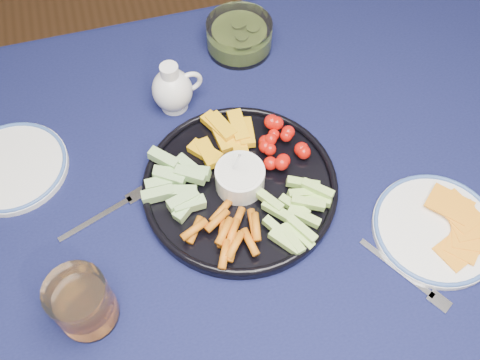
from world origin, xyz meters
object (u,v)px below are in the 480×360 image
object	(u,v)px
dining_table	(264,248)
pickle_bowl	(239,37)
creamer_pitcher	(173,89)
cheese_plate	(437,228)
side_plate_extra	(12,167)
crudite_platter	(239,184)
juice_tumbler	(84,304)

from	to	relation	value
dining_table	pickle_bowl	distance (m)	0.42
dining_table	creamer_pitcher	distance (m)	0.33
dining_table	cheese_plate	world-z (taller)	cheese_plate
creamer_pitcher	cheese_plate	bearing A→B (deg)	-47.00
creamer_pitcher	side_plate_extra	distance (m)	0.31
dining_table	cheese_plate	bearing A→B (deg)	-18.15
crudite_platter	side_plate_extra	world-z (taller)	crudite_platter
creamer_pitcher	cheese_plate	size ratio (longest dim) A/B	0.51
crudite_platter	cheese_plate	xyz separation A→B (m)	(0.28, -0.16, -0.01)
creamer_pitcher	side_plate_extra	world-z (taller)	creamer_pitcher
crudite_platter	pickle_bowl	bearing A→B (deg)	73.94
pickle_bowl	cheese_plate	xyz separation A→B (m)	(0.19, -0.48, -0.02)
crudite_platter	juice_tumbler	xyz separation A→B (m)	(-0.27, -0.15, 0.03)
dining_table	crudite_platter	distance (m)	0.13
pickle_bowl	creamer_pitcher	bearing A→B (deg)	-143.98
cheese_plate	creamer_pitcher	bearing A→B (deg)	133.00
pickle_bowl	juice_tumbler	world-z (taller)	juice_tumbler
cheese_plate	pickle_bowl	bearing A→B (deg)	111.31
juice_tumbler	creamer_pitcher	bearing A→B (deg)	60.14
dining_table	creamer_pitcher	size ratio (longest dim) A/B	16.29
juice_tumbler	side_plate_extra	world-z (taller)	juice_tumbler
crudite_platter	pickle_bowl	xyz separation A→B (m)	(0.09, 0.32, 0.01)
creamer_pitcher	side_plate_extra	xyz separation A→B (m)	(-0.30, -0.06, -0.04)
juice_tumbler	side_plate_extra	bearing A→B (deg)	107.95
dining_table	creamer_pitcher	bearing A→B (deg)	107.14
cheese_plate	side_plate_extra	bearing A→B (deg)	154.54
pickle_bowl	juice_tumbler	xyz separation A→B (m)	(-0.36, -0.47, 0.02)
dining_table	side_plate_extra	distance (m)	0.46
creamer_pitcher	juice_tumbler	bearing A→B (deg)	-119.86
juice_tumbler	pickle_bowl	bearing A→B (deg)	52.47
dining_table	cheese_plate	distance (m)	0.29
crudite_platter	creamer_pitcher	size ratio (longest dim) A/B	3.18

